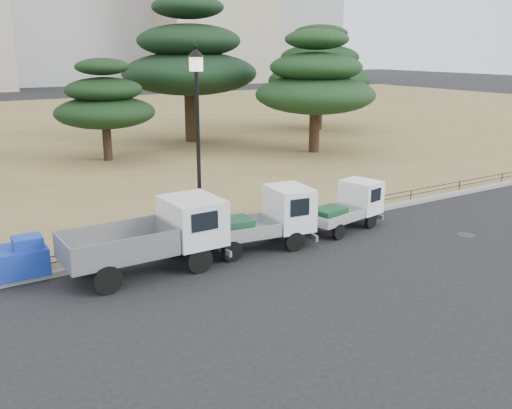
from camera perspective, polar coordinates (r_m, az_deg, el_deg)
ground at (r=17.26m, az=3.56°, el=-5.67°), size 220.00×220.00×0.00m
lawn at (r=45.06m, az=-19.90°, el=6.75°), size 120.00×56.00×0.15m
curb at (r=19.27m, az=-0.95°, el=-3.09°), size 120.00×0.25×0.16m
truck_large at (r=16.40m, az=-10.15°, el=-2.95°), size 4.56×1.88×1.98m
truck_kei_front at (r=18.08m, az=0.87°, el=-1.47°), size 3.76×1.97×1.90m
truck_kei_rear at (r=20.32m, az=9.13°, el=-0.18°), size 3.25×1.85×1.60m
street_lamp at (r=17.88m, az=-5.88°, el=9.02°), size 0.54×0.54×6.04m
pipe_fence at (r=19.28m, az=-1.19°, el=-1.96°), size 38.00×0.04×0.40m
tarp_pile at (r=17.07m, az=-22.79°, el=-5.07°), size 1.64×1.21×1.08m
manhole at (r=20.81m, az=20.29°, el=-2.88°), size 0.60×0.60×0.01m
pine_center_left at (r=32.32m, az=-14.92°, el=9.86°), size 5.42×5.42×5.51m
pine_center_right at (r=37.93m, az=-6.69°, el=14.28°), size 8.66×8.66×9.19m
pine_east_near at (r=33.93m, az=5.98°, el=12.07°), size 7.00×7.00×7.08m
pine_east_far at (r=43.69m, az=6.35°, el=13.24°), size 7.61×7.61×7.64m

